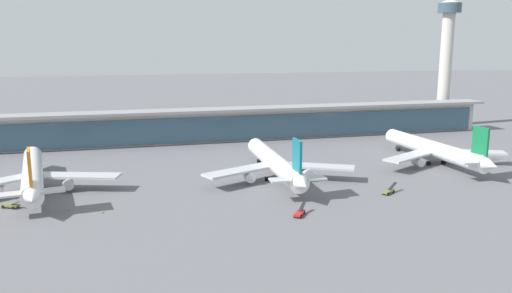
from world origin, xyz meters
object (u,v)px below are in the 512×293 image
(service_truck_near_nose_red, at_px, (300,213))
(control_tower, at_px, (446,53))
(airliner_right_stand, at_px, (434,149))
(airliner_centre_stand, at_px, (275,163))
(safety_cone_alpha, at_px, (68,209))
(safety_cone_charlie, at_px, (103,212))
(service_truck_mid_apron_olive, at_px, (389,191))
(airliner_left_stand, at_px, (33,174))
(service_truck_under_wing_olive, at_px, (11,205))

(service_truck_near_nose_red, height_order, control_tower, control_tower)
(airliner_right_stand, relative_size, service_truck_near_nose_red, 10.48)
(airliner_centre_stand, bearing_deg, safety_cone_alpha, -165.47)
(airliner_centre_stand, distance_m, safety_cone_charlie, 58.10)
(service_truck_mid_apron_olive, distance_m, safety_cone_charlie, 81.73)
(airliner_left_stand, bearing_deg, safety_cone_alpha, -61.18)
(service_truck_near_nose_red, xyz_separation_m, service_truck_under_wing_olive, (-73.55, 25.94, 0.00))
(airliner_left_stand, height_order, service_truck_near_nose_red, airliner_left_stand)
(safety_cone_alpha, bearing_deg, service_truck_under_wing_olive, 158.98)
(airliner_centre_stand, xyz_separation_m, control_tower, (119.90, 82.87, 33.72))
(service_truck_under_wing_olive, height_order, safety_cone_alpha, service_truck_under_wing_olive)
(airliner_left_stand, xyz_separation_m, airliner_right_stand, (137.74, 0.74, 0.00))
(airliner_left_stand, bearing_deg, service_truck_near_nose_red, -30.52)
(airliner_right_stand, bearing_deg, airliner_left_stand, -179.69)
(service_truck_near_nose_red, relative_size, service_truck_under_wing_olive, 0.95)
(safety_cone_alpha, bearing_deg, airliner_right_stand, 9.87)
(service_truck_under_wing_olive, height_order, control_tower, control_tower)
(airliner_right_stand, xyz_separation_m, control_tower, (56.74, 77.26, 33.72))
(control_tower, distance_m, safety_cone_charlie, 206.20)
(airliner_centre_stand, relative_size, control_tower, 0.91)
(service_truck_near_nose_red, relative_size, control_tower, 0.09)
(airliner_centre_stand, bearing_deg, safety_cone_charlie, -158.70)
(airliner_centre_stand, bearing_deg, service_truck_mid_apron_olive, -41.59)
(service_truck_mid_apron_olive, distance_m, safety_cone_alpha, 91.04)
(control_tower, bearing_deg, airliner_right_stand, -126.29)
(service_truck_near_nose_red, xyz_separation_m, safety_cone_charlie, (-49.41, 15.42, -0.49))
(service_truck_near_nose_red, relative_size, service_truck_mid_apron_olive, 0.97)
(airliner_right_stand, height_order, service_truck_mid_apron_olive, airliner_right_stand)
(airliner_centre_stand, bearing_deg, control_tower, 34.65)
(service_truck_under_wing_olive, distance_m, safety_cone_charlie, 26.33)
(airliner_left_stand, xyz_separation_m, safety_cone_charlie, (20.67, -25.89, -5.19))
(service_truck_under_wing_olive, distance_m, service_truck_mid_apron_olive, 106.72)
(control_tower, height_order, safety_cone_alpha, control_tower)
(service_truck_under_wing_olive, relative_size, safety_cone_alpha, 9.39)
(service_truck_near_nose_red, height_order, service_truck_under_wing_olive, same)
(airliner_left_stand, bearing_deg, service_truck_mid_apron_olive, -16.08)
(service_truck_under_wing_olive, xyz_separation_m, safety_cone_charlie, (24.14, -10.51, -0.49))
(control_tower, bearing_deg, airliner_left_stand, -158.15)
(airliner_left_stand, relative_size, airliner_right_stand, 1.00)
(airliner_centre_stand, xyz_separation_m, service_truck_mid_apron_olive, (27.74, -24.61, -4.70))
(airliner_left_stand, relative_size, service_truck_near_nose_red, 10.48)
(airliner_right_stand, xyz_separation_m, safety_cone_charlie, (-117.07, -26.63, -5.19))
(service_truck_mid_apron_olive, bearing_deg, airliner_centre_stand, 138.41)
(airliner_left_stand, xyz_separation_m, safety_cone_alpha, (11.66, -21.19, -5.19))
(airliner_centre_stand, distance_m, service_truck_under_wing_olive, 78.89)
(service_truck_under_wing_olive, relative_size, safety_cone_charlie, 9.39)
(service_truck_under_wing_olive, xyz_separation_m, safety_cone_alpha, (15.12, -5.81, -0.49))
(airliner_right_stand, bearing_deg, safety_cone_charlie, -167.18)
(service_truck_near_nose_red, distance_m, control_tower, 176.60)
(airliner_right_stand, distance_m, service_truck_near_nose_red, 79.80)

